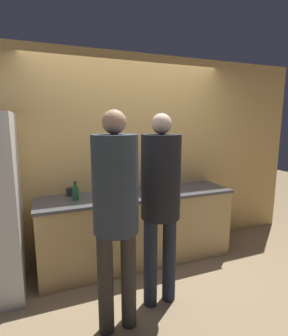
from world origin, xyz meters
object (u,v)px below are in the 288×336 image
at_px(person_center, 161,194).
at_px(fruit_bowl, 159,189).
at_px(utensil_crock, 126,186).
at_px(bottle_red, 168,181).
at_px(person_left, 116,204).
at_px(bottle_green, 76,193).
at_px(cup_black, 70,192).
at_px(bottle_dark, 145,182).

xyz_separation_m(person_center, fruit_bowl, (0.34, 0.77, -0.17)).
height_order(utensil_crock, bottle_red, utensil_crock).
height_order(fruit_bowl, utensil_crock, utensil_crock).
height_order(person_center, utensil_crock, person_center).
bearing_deg(utensil_crock, fruit_bowl, -16.40).
distance_m(person_left, utensil_crock, 1.15).
distance_m(person_center, bottle_green, 1.05).
relative_size(person_left, utensil_crock, 6.06).
bearing_deg(bottle_red, cup_black, -178.88).
height_order(person_left, cup_black, person_left).
bearing_deg(bottle_green, fruit_bowl, -1.72).
height_order(person_left, utensil_crock, person_left).
relative_size(person_center, bottle_green, 8.62).
xyz_separation_m(fruit_bowl, bottle_dark, (-0.11, 0.20, 0.05)).
bearing_deg(cup_black, bottle_red, 1.12).
relative_size(person_left, fruit_bowl, 6.60).
bearing_deg(utensil_crock, person_center, -86.67).
height_order(bottle_green, cup_black, bottle_green).
relative_size(person_left, person_center, 1.01).
bearing_deg(fruit_bowl, person_left, -130.83).
distance_m(bottle_dark, bottle_green, 0.92).
height_order(fruit_bowl, cup_black, fruit_bowl).
bearing_deg(utensil_crock, cup_black, 169.57).
bearing_deg(bottle_red, person_center, -119.74).
height_order(fruit_bowl, bottle_red, bottle_red).
bearing_deg(fruit_bowl, bottle_red, 46.47).
bearing_deg(bottle_red, fruit_bowl, -133.53).
distance_m(person_center, bottle_red, 1.20).
relative_size(utensil_crock, bottle_dark, 1.30).
distance_m(fruit_bowl, bottle_dark, 0.23).
bearing_deg(person_center, bottle_dark, 76.79).
bearing_deg(bottle_red, bottle_dark, -169.97).
distance_m(utensil_crock, bottle_red, 0.66).
distance_m(utensil_crock, cup_black, 0.67).
bearing_deg(person_center, person_left, -159.82).
xyz_separation_m(person_center, cup_black, (-0.71, 1.01, -0.17)).
relative_size(bottle_dark, bottle_green, 1.10).
bearing_deg(fruit_bowl, cup_black, 167.31).
bearing_deg(fruit_bowl, bottle_dark, 119.83).
bearing_deg(person_left, bottle_green, 101.42).
relative_size(person_center, bottle_dark, 7.82).
relative_size(bottle_red, bottle_dark, 0.70).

